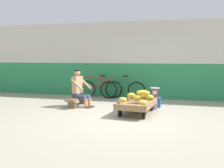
{
  "coord_description": "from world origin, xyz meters",
  "views": [
    {
      "loc": [
        1.17,
        -5.85,
        1.53
      ],
      "look_at": [
        -0.56,
        0.89,
        0.75
      ],
      "focal_mm": 38.94,
      "sensor_mm": 36.0,
      "label": 1
    }
  ],
  "objects": [
    {
      "name": "vendor_seated",
      "position": [
        -1.65,
        1.11,
        0.57
      ],
      "size": [
        0.73,
        0.6,
        1.14
      ],
      "color": "tan",
      "rests_on": "ground"
    },
    {
      "name": "back_wall",
      "position": [
        0.0,
        3.21,
        1.41
      ],
      "size": [
        16.0,
        0.3,
        2.82
      ],
      "color": "#287F4C",
      "rests_on": "ground"
    },
    {
      "name": "plastic_crate",
      "position": [
        0.62,
        1.58,
        0.15
      ],
      "size": [
        0.36,
        0.28,
        0.3
      ],
      "color": "#234CA8",
      "rests_on": "ground"
    },
    {
      "name": "banana_pile",
      "position": [
        0.27,
        0.69,
        0.47
      ],
      "size": [
        0.91,
        1.43,
        0.26
      ],
      "color": "gold",
      "rests_on": "banana_cart"
    },
    {
      "name": "weighing_scale",
      "position": [
        0.62,
        1.58,
        0.45
      ],
      "size": [
        0.3,
        0.3,
        0.29
      ],
      "color": "#28282D",
      "rests_on": "plastic_crate"
    },
    {
      "name": "ground_plane",
      "position": [
        0.0,
        0.0,
        0.0
      ],
      "size": [
        80.0,
        80.0,
        0.0
      ],
      "primitive_type": "plane",
      "color": "gray"
    },
    {
      "name": "shopping_bag",
      "position": [
        0.62,
        1.26,
        0.12
      ],
      "size": [
        0.18,
        0.12,
        0.24
      ],
      "primitive_type": "cube",
      "color": "silver",
      "rests_on": "ground"
    },
    {
      "name": "bicycle_near_left",
      "position": [
        -1.5,
        2.79,
        0.35
      ],
      "size": [
        1.66,
        0.48,
        0.86
      ],
      "color": "black",
      "rests_on": "ground"
    },
    {
      "name": "low_bench",
      "position": [
        -1.73,
        1.14,
        0.2
      ],
      "size": [
        0.38,
        1.12,
        0.27
      ],
      "color": "brown",
      "rests_on": "ground"
    },
    {
      "name": "bicycle_far_left",
      "position": [
        -0.64,
        2.75,
        0.35
      ],
      "size": [
        1.66,
        0.48,
        0.86
      ],
      "color": "black",
      "rests_on": "ground"
    },
    {
      "name": "banana_cart",
      "position": [
        0.22,
        0.59,
        0.24
      ],
      "size": [
        0.99,
        1.52,
        0.36
      ],
      "color": "#8E6B47",
      "rests_on": "ground"
    }
  ]
}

